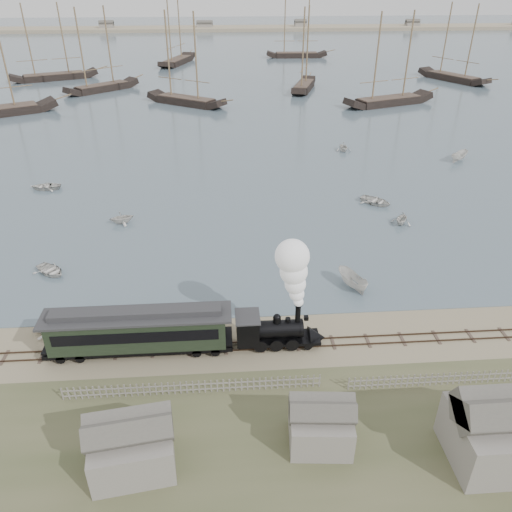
{
  "coord_description": "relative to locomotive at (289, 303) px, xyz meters",
  "views": [
    {
      "loc": [
        -3.84,
        -34.32,
        27.33
      ],
      "look_at": [
        -0.86,
        7.04,
        3.5
      ],
      "focal_mm": 35.0,
      "sensor_mm": 36.0,
      "label": 1
    }
  ],
  "objects": [
    {
      "name": "rowboat_0",
      "position": [
        -23.01,
        12.9,
        -3.86
      ],
      "size": [
        4.46,
        4.58,
        0.77
      ],
      "primitive_type": "imported",
      "rotation": [
        0.0,
        0.0,
        0.87
      ],
      "color": "silver",
      "rests_on": "harbor_water"
    },
    {
      "name": "shed_left",
      "position": [
        -11.16,
        -11.0,
        -4.31
      ],
      "size": [
        5.0,
        4.0,
        4.1
      ],
      "primitive_type": null,
      "color": "gray",
      "rests_on": "ground"
    },
    {
      "name": "rowboat_4",
      "position": [
        16.89,
        21.68,
        -3.49
      ],
      "size": [
        3.77,
        3.65,
        1.52
      ],
      "primitive_type": "imported",
      "rotation": [
        0.0,
        0.0,
        5.72
      ],
      "color": "silver",
      "rests_on": "harbor_water"
    },
    {
      "name": "far_spit",
      "position": [
        -1.16,
        252.0,
        -4.31
      ],
      "size": [
        500.0,
        20.0,
        1.8
      ],
      "primitive_type": "cube",
      "color": "tan",
      "rests_on": "ground"
    },
    {
      "name": "beached_dinghy",
      "position": [
        -19.39,
        3.27,
        -3.85
      ],
      "size": [
        3.65,
        4.76,
        0.92
      ],
      "primitive_type": "imported",
      "rotation": [
        0.0,
        0.0,
        1.45
      ],
      "color": "silver",
      "rests_on": "ground"
    },
    {
      "name": "rowboat_3",
      "position": [
        15.42,
        27.87,
        -3.8
      ],
      "size": [
        5.26,
        5.27,
        0.9
      ],
      "primitive_type": "imported",
      "rotation": [
        0.0,
        0.0,
        0.79
      ],
      "color": "silver",
      "rests_on": "harbor_water"
    },
    {
      "name": "schooner_8",
      "position": [
        23.19,
        156.65,
        5.75
      ],
      "size": [
        21.48,
        5.65,
        20.0
      ],
      "primitive_type": null,
      "rotation": [
        0.0,
        0.0,
        -0.03
      ],
      "color": "black",
      "rests_on": "harbor_water"
    },
    {
      "name": "schooner_3",
      "position": [
        17.13,
        101.15,
        5.75
      ],
      "size": [
        9.58,
        18.37,
        20.0
      ],
      "primitive_type": null,
      "rotation": [
        0.0,
        0.0,
        1.25
      ],
      "color": "black",
      "rests_on": "harbor_water"
    },
    {
      "name": "picket_fence_west",
      "position": [
        -7.66,
        -5.0,
        -4.31
      ],
      "size": [
        19.0,
        0.1,
        1.2
      ],
      "primitive_type": null,
      "color": "gray",
      "rests_on": "ground"
    },
    {
      "name": "schooner_4",
      "position": [
        34.28,
        83.51,
        5.75
      ],
      "size": [
        22.96,
        12.84,
        20.0
      ],
      "primitive_type": null,
      "rotation": [
        0.0,
        0.0,
        0.36
      ],
      "color": "black",
      "rests_on": "harbor_water"
    },
    {
      "name": "ground",
      "position": [
        -1.16,
        2.0,
        -4.31
      ],
      "size": [
        600.0,
        600.0,
        0.0
      ],
      "primitive_type": "plane",
      "color": "gray",
      "rests_on": "ground"
    },
    {
      "name": "shed_right",
      "position": [
        11.84,
        -12.0,
        -4.31
      ],
      "size": [
        6.0,
        5.0,
        5.1
      ],
      "primitive_type": null,
      "color": "gray",
      "rests_on": "ground"
    },
    {
      "name": "rowboat_6",
      "position": [
        -30.24,
        36.42,
        -3.82
      ],
      "size": [
        3.03,
        4.2,
        0.86
      ],
      "primitive_type": "imported",
      "rotation": [
        0.0,
        0.0,
        4.7
      ],
      "color": "silver",
      "rests_on": "harbor_water"
    },
    {
      "name": "picket_fence_east",
      "position": [
        11.34,
        -5.5,
        -4.31
      ],
      "size": [
        15.0,
        0.1,
        1.2
      ],
      "primitive_type": null,
      "color": "gray",
      "rests_on": "ground"
    },
    {
      "name": "shed_mid",
      "position": [
        0.84,
        -10.0,
        -4.31
      ],
      "size": [
        4.0,
        3.5,
        3.6
      ],
      "primitive_type": null,
      "color": "gray",
      "rests_on": "ground"
    },
    {
      "name": "rowboat_2",
      "position": [
        7.39,
        8.11,
        -3.47
      ],
      "size": [
        4.3,
        3.12,
        1.56
      ],
      "primitive_type": "imported",
      "rotation": [
        0.0,
        0.0,
        3.59
      ],
      "color": "silver",
      "rests_on": "harbor_water"
    },
    {
      "name": "rowboat_5",
      "position": [
        33.9,
        44.01,
        -3.45
      ],
      "size": [
        3.71,
        4.23,
        1.59
      ],
      "primitive_type": "imported",
      "rotation": [
        0.0,
        0.0,
        2.21
      ],
      "color": "silver",
      "rests_on": "harbor_water"
    },
    {
      "name": "rowboat_1",
      "position": [
        -17.53,
        24.39,
        -3.47
      ],
      "size": [
        3.32,
        3.59,
        1.56
      ],
      "primitive_type": "imported",
      "rotation": [
        0.0,
        0.0,
        1.88
      ],
      "color": "silver",
      "rests_on": "harbor_water"
    },
    {
      "name": "schooner_7",
      "position": [
        -18.51,
        145.67,
        5.75
      ],
      "size": [
        11.97,
        23.28,
        20.0
      ],
      "primitive_type": null,
      "rotation": [
        0.0,
        0.0,
        1.26
      ],
      "color": "black",
      "rests_on": "harbor_water"
    },
    {
      "name": "harbor_water",
      "position": [
        -1.16,
        172.0,
        -4.28
      ],
      "size": [
        600.0,
        336.0,
        0.06
      ],
      "primitive_type": "cube",
      "color": "#42525E",
      "rests_on": "ground"
    },
    {
      "name": "rowboat_7",
      "position": [
        16.1,
        50.35,
        -3.45
      ],
      "size": [
        3.25,
        2.89,
        1.59
      ],
      "primitive_type": "imported",
      "rotation": [
        0.0,
        0.0,
        0.1
      ],
      "color": "silver",
      "rests_on": "harbor_water"
    },
    {
      "name": "schooner_1",
      "position": [
        -35.11,
        103.65,
        5.75
      ],
      "size": [
        17.95,
        16.82,
        20.0
      ],
      "primitive_type": null,
      "rotation": [
        0.0,
        0.0,
        0.73
      ],
      "color": "black",
      "rests_on": "harbor_water"
    },
    {
      "name": "rail_track",
      "position": [
        -1.16,
        0.0,
        -4.27
      ],
      "size": [
        120.0,
        1.8,
        0.16
      ],
      "color": "#3D2D21",
      "rests_on": "ground"
    },
    {
      "name": "locomotive",
      "position": [
        0.0,
        0.0,
        0.0
      ],
      "size": [
        7.49,
        2.8,
        9.33
      ],
      "color": "black",
      "rests_on": "ground"
    },
    {
      "name": "schooner_2",
      "position": [
        -12.72,
        87.08,
        5.75
      ],
      "size": [
        19.4,
        15.47,
        20.0
      ],
      "primitive_type": null,
      "rotation": [
        0.0,
        0.0,
        -0.61
      ],
      "color": "black",
      "rests_on": "harbor_water"
    },
    {
      "name": "schooner_6",
      "position": [
        -51.75,
        120.35,
        5.75
      ],
      "size": [
        24.0,
        14.44,
        20.0
      ],
      "primitive_type": null,
      "rotation": [
        0.0,
        0.0,
        0.41
      ],
      "color": "black",
      "rests_on": "harbor_water"
    },
    {
      "name": "schooner_5",
      "position": [
        61.18,
        110.67,
        5.75
      ],
      "size": [
        14.78,
        21.82,
        20.0
      ],
      "primitive_type": null,
      "rotation": [
        0.0,
        0.0,
        -1.08
      ],
      "color": "black",
      "rests_on": "harbor_water"
    },
    {
      "name": "passenger_coach",
      "position": [
        -12.16,
        0.0,
        -2.01
      ],
      "size": [
        15.04,
        2.9,
        3.65
      ],
      "color": "black",
      "rests_on": "ground"
    }
  ]
}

